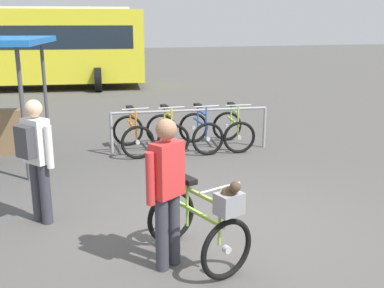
# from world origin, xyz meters

# --- Properties ---
(ground_plane) EXTENTS (80.00, 80.00, 0.00)m
(ground_plane) POSITION_xyz_m (0.00, 0.00, 0.00)
(ground_plane) COLOR #514F4C
(bike_rack_rail) EXTENTS (3.20, 0.35, 0.88)m
(bike_rack_rail) POSITION_xyz_m (0.55, 3.57, 0.66)
(bike_rack_rail) COLOR #99999E
(bike_rack_rail) RESTS_ON ground
(racked_bike_orange) EXTENTS (0.70, 1.11, 0.97)m
(racked_bike_orange) POSITION_xyz_m (-0.58, 3.86, 0.37)
(racked_bike_orange) COLOR black
(racked_bike_orange) RESTS_ON ground
(racked_bike_yellow) EXTENTS (0.68, 1.10, 0.97)m
(racked_bike_yellow) POSITION_xyz_m (0.12, 3.79, 0.37)
(racked_bike_yellow) COLOR black
(racked_bike_yellow) RESTS_ON ground
(racked_bike_blue) EXTENTS (0.66, 1.11, 0.97)m
(racked_bike_blue) POSITION_xyz_m (0.82, 3.73, 0.37)
(racked_bike_blue) COLOR black
(racked_bike_blue) RESTS_ON ground
(racked_bike_lime) EXTENTS (0.79, 1.18, 0.98)m
(racked_bike_lime) POSITION_xyz_m (1.51, 3.66, 0.37)
(racked_bike_lime) COLOR black
(racked_bike_lime) RESTS_ON ground
(featured_bicycle) EXTENTS (0.99, 1.26, 1.09)m
(featured_bicycle) POSITION_xyz_m (-0.55, -0.75, 0.49)
(featured_bicycle) COLOR black
(featured_bicycle) RESTS_ON ground
(person_with_featured_bike) EXTENTS (0.46, 0.36, 1.64)m
(person_with_featured_bike) POSITION_xyz_m (-0.94, -0.70, 0.91)
(person_with_featured_bike) COLOR #383842
(person_with_featured_bike) RESTS_ON ground
(pedestrian_with_backpack) EXTENTS (0.46, 0.47, 1.64)m
(pedestrian_with_backpack) POSITION_xyz_m (-2.28, 0.87, 0.94)
(pedestrian_with_backpack) COLOR #383842
(pedestrian_with_backpack) RESTS_ON ground
(bus_distant) EXTENTS (10.23, 4.17, 3.08)m
(bus_distant) POSITION_xyz_m (-3.57, 13.97, 1.74)
(bus_distant) COLOR yellow
(bus_distant) RESTS_ON ground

